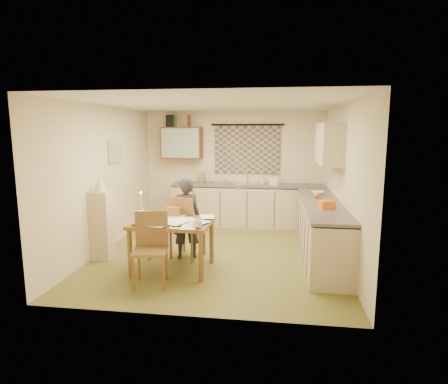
# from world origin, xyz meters

# --- Properties ---
(floor) EXTENTS (4.00, 4.50, 0.02)m
(floor) POSITION_xyz_m (0.00, 0.00, -0.01)
(floor) COLOR brown
(floor) RESTS_ON ground
(ceiling) EXTENTS (4.00, 4.50, 0.02)m
(ceiling) POSITION_xyz_m (0.00, 0.00, 2.51)
(ceiling) COLOR white
(ceiling) RESTS_ON floor
(wall_back) EXTENTS (4.00, 0.02, 2.50)m
(wall_back) POSITION_xyz_m (0.00, 2.26, 1.25)
(wall_back) COLOR beige
(wall_back) RESTS_ON floor
(wall_front) EXTENTS (4.00, 0.02, 2.50)m
(wall_front) POSITION_xyz_m (0.00, -2.26, 1.25)
(wall_front) COLOR beige
(wall_front) RESTS_ON floor
(wall_left) EXTENTS (0.02, 4.50, 2.50)m
(wall_left) POSITION_xyz_m (-2.01, 0.00, 1.25)
(wall_left) COLOR beige
(wall_left) RESTS_ON floor
(wall_right) EXTENTS (0.02, 4.50, 2.50)m
(wall_right) POSITION_xyz_m (2.01, 0.00, 1.25)
(wall_right) COLOR beige
(wall_right) RESTS_ON floor
(window_blind) EXTENTS (1.45, 0.03, 1.05)m
(window_blind) POSITION_xyz_m (0.30, 2.22, 1.65)
(window_blind) COLOR #2C4D75
(window_blind) RESTS_ON wall_back
(curtain_rod) EXTENTS (1.60, 0.04, 0.04)m
(curtain_rod) POSITION_xyz_m (0.30, 2.20, 2.20)
(curtain_rod) COLOR black
(curtain_rod) RESTS_ON wall_back
(wall_cabinet) EXTENTS (0.90, 0.34, 0.70)m
(wall_cabinet) POSITION_xyz_m (-1.15, 2.08, 1.80)
(wall_cabinet) COLOR #5B2613
(wall_cabinet) RESTS_ON wall_back
(wall_cabinet_glass) EXTENTS (0.84, 0.02, 0.64)m
(wall_cabinet_glass) POSITION_xyz_m (-1.15, 1.91, 1.80)
(wall_cabinet_glass) COLOR #99B2A5
(wall_cabinet_glass) RESTS_ON wall_back
(upper_cabinet_right) EXTENTS (0.34, 1.30, 0.70)m
(upper_cabinet_right) POSITION_xyz_m (1.83, 0.55, 1.85)
(upper_cabinet_right) COLOR tan
(upper_cabinet_right) RESTS_ON wall_right
(framed_print) EXTENTS (0.04, 0.50, 0.40)m
(framed_print) POSITION_xyz_m (-1.97, 0.40, 1.70)
(framed_print) COLOR beige
(framed_print) RESTS_ON wall_left
(print_canvas) EXTENTS (0.01, 0.42, 0.32)m
(print_canvas) POSITION_xyz_m (-1.95, 0.40, 1.70)
(print_canvas) COLOR beige
(print_canvas) RESTS_ON wall_left
(counter_back) EXTENTS (3.30, 0.62, 0.92)m
(counter_back) POSITION_xyz_m (0.35, 1.95, 0.45)
(counter_back) COLOR tan
(counter_back) RESTS_ON floor
(counter_right) EXTENTS (0.62, 2.95, 0.92)m
(counter_right) POSITION_xyz_m (1.70, 0.05, 0.45)
(counter_right) COLOR tan
(counter_right) RESTS_ON floor
(stove) EXTENTS (0.57, 0.57, 0.88)m
(stove) POSITION_xyz_m (1.70, -0.77, 0.44)
(stove) COLOR white
(stove) RESTS_ON floor
(sink) EXTENTS (0.68, 0.63, 0.10)m
(sink) POSITION_xyz_m (0.29, 1.95, 0.88)
(sink) COLOR silver
(sink) RESTS_ON counter_back
(tap) EXTENTS (0.04, 0.04, 0.28)m
(tap) POSITION_xyz_m (0.31, 2.13, 1.06)
(tap) COLOR silver
(tap) RESTS_ON counter_back
(dish_rack) EXTENTS (0.42, 0.39, 0.06)m
(dish_rack) POSITION_xyz_m (-0.26, 1.95, 0.95)
(dish_rack) COLOR silver
(dish_rack) RESTS_ON counter_back
(kettle) EXTENTS (0.19, 0.19, 0.24)m
(kettle) POSITION_xyz_m (-0.68, 1.95, 1.04)
(kettle) COLOR silver
(kettle) RESTS_ON counter_back
(mixing_bowl) EXTENTS (0.27, 0.27, 0.16)m
(mixing_bowl) POSITION_xyz_m (0.92, 1.95, 1.00)
(mixing_bowl) COLOR white
(mixing_bowl) RESTS_ON counter_back
(soap_bottle) EXTENTS (0.14, 0.14, 0.18)m
(soap_bottle) POSITION_xyz_m (0.63, 2.00, 1.01)
(soap_bottle) COLOR white
(soap_bottle) RESTS_ON counter_back
(bowl) EXTENTS (0.26, 0.26, 0.06)m
(bowl) POSITION_xyz_m (1.70, 0.80, 0.95)
(bowl) COLOR white
(bowl) RESTS_ON counter_right
(orange_bag) EXTENTS (0.26, 0.23, 0.12)m
(orange_bag) POSITION_xyz_m (1.70, -0.45, 0.98)
(orange_bag) COLOR orange
(orange_bag) RESTS_ON counter_right
(fruit_orange) EXTENTS (0.10, 0.10, 0.10)m
(fruit_orange) POSITION_xyz_m (1.65, 0.44, 0.97)
(fruit_orange) COLOR orange
(fruit_orange) RESTS_ON counter_right
(speaker) EXTENTS (0.21, 0.24, 0.26)m
(speaker) POSITION_xyz_m (-1.42, 2.08, 2.28)
(speaker) COLOR black
(speaker) RESTS_ON wall_cabinet
(bottle_green) EXTENTS (0.09, 0.09, 0.26)m
(bottle_green) POSITION_xyz_m (-1.31, 2.08, 2.28)
(bottle_green) COLOR #195926
(bottle_green) RESTS_ON wall_cabinet
(bottle_brown) EXTENTS (0.09, 0.09, 0.26)m
(bottle_brown) POSITION_xyz_m (-0.98, 2.08, 2.28)
(bottle_brown) COLOR #5B2613
(bottle_brown) RESTS_ON wall_cabinet
(dining_table) EXTENTS (1.18, 0.91, 0.75)m
(dining_table) POSITION_xyz_m (-0.57, -0.87, 0.38)
(dining_table) COLOR brown
(dining_table) RESTS_ON floor
(chair_far) EXTENTS (0.59, 0.59, 1.04)m
(chair_far) POSITION_xyz_m (-0.49, -0.29, 0.32)
(chair_far) COLOR brown
(chair_far) RESTS_ON floor
(chair_near) EXTENTS (0.52, 0.52, 0.99)m
(chair_near) POSITION_xyz_m (-0.72, -1.46, 0.31)
(chair_near) COLOR brown
(chair_near) RESTS_ON floor
(person) EXTENTS (0.67, 0.60, 1.33)m
(person) POSITION_xyz_m (-0.50, -0.30, 0.67)
(person) COLOR black
(person) RESTS_ON floor
(shelf_stand) EXTENTS (0.32, 0.30, 1.12)m
(shelf_stand) POSITION_xyz_m (-1.84, -0.55, 0.56)
(shelf_stand) COLOR tan
(shelf_stand) RESTS_ON floor
(lampshade) EXTENTS (0.20, 0.20, 0.22)m
(lampshade) POSITION_xyz_m (-1.84, -0.55, 1.23)
(lampshade) COLOR beige
(lampshade) RESTS_ON shelf_stand
(letter_rack) EXTENTS (0.22, 0.10, 0.16)m
(letter_rack) POSITION_xyz_m (-0.63, -0.60, 0.83)
(letter_rack) COLOR brown
(letter_rack) RESTS_ON dining_table
(mug) EXTENTS (0.15, 0.15, 0.10)m
(mug) POSITION_xyz_m (-0.12, -1.20, 0.80)
(mug) COLOR white
(mug) RESTS_ON dining_table
(magazine) EXTENTS (0.27, 0.31, 0.02)m
(magazine) POSITION_xyz_m (-1.04, -1.11, 0.76)
(magazine) COLOR maroon
(magazine) RESTS_ON dining_table
(book) EXTENTS (0.33, 0.37, 0.02)m
(book) POSITION_xyz_m (-0.98, -0.95, 0.76)
(book) COLOR orange
(book) RESTS_ON dining_table
(orange_box) EXTENTS (0.14, 0.11, 0.04)m
(orange_box) POSITION_xyz_m (-0.88, -1.13, 0.77)
(orange_box) COLOR orange
(orange_box) RESTS_ON dining_table
(eyeglasses) EXTENTS (0.14, 0.08, 0.02)m
(eyeglasses) POSITION_xyz_m (-0.41, -1.19, 0.76)
(eyeglasses) COLOR black
(eyeglasses) RESTS_ON dining_table
(candle_holder) EXTENTS (0.07, 0.07, 0.18)m
(candle_holder) POSITION_xyz_m (-1.06, -0.80, 0.84)
(candle_holder) COLOR silver
(candle_holder) RESTS_ON dining_table
(candle) EXTENTS (0.03, 0.03, 0.22)m
(candle) POSITION_xyz_m (-1.06, -0.83, 1.04)
(candle) COLOR white
(candle) RESTS_ON dining_table
(candle_flame) EXTENTS (0.02, 0.02, 0.02)m
(candle_flame) POSITION_xyz_m (-1.06, -0.82, 1.16)
(candle_flame) COLOR #FFCC66
(candle_flame) RESTS_ON dining_table
(papers) EXTENTS (1.17, 0.98, 0.03)m
(papers) POSITION_xyz_m (-0.54, -0.88, 0.76)
(papers) COLOR white
(papers) RESTS_ON dining_table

